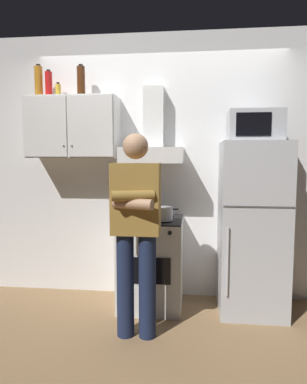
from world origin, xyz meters
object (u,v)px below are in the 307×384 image
refrigerator (252,228)px  microwave (255,126)px  upper_cabinet (73,128)px  cooking_pot (164,214)px  bottle_spice_jar (58,90)px  bottle_liquor_amber (39,82)px  bottle_rum_dark (81,82)px  person_standing (136,228)px  range_hood (153,143)px  bottle_soda_red (49,84)px  stove_oven (151,262)px

refrigerator → microwave: size_ratio=3.33×
upper_cabinet → microwave: size_ratio=1.88×
upper_cabinet → cooking_pot: bearing=-14.7°
bottle_spice_jar → microwave: bearing=-2.5°
microwave → bottle_liquor_amber: size_ratio=1.48×
bottle_rum_dark → bottle_liquor_amber: (-0.43, -0.02, 0.00)m
upper_cabinet → bottle_rum_dark: bearing=13.9°
bottle_liquor_amber → microwave: bearing=-3.0°
refrigerator → microwave: microwave is taller
bottle_spice_jar → bottle_liquor_amber: (-0.21, 0.03, 0.09)m
microwave → person_standing: (-1.00, -0.62, -0.84)m
range_hood → microwave: (0.95, -0.11, 0.14)m
range_hood → bottle_soda_red: 1.20m
stove_oven → bottle_spice_jar: 1.93m
bottle_soda_red → microwave: bearing=-3.2°
microwave → bottle_liquor_amber: (-2.10, 0.11, 0.47)m
person_standing → bottle_soda_red: bottle_soda_red is taller
range_hood → refrigerator: bearing=-7.5°
refrigerator → person_standing: 1.17m
upper_cabinet → bottle_spice_jar: bottle_spice_jar is taller
stove_oven → bottle_spice_jar: size_ratio=6.27×
upper_cabinet → person_standing: 1.35m
stove_oven → bottle_liquor_amber: bottle_liquor_amber is taller
bottle_liquor_amber → stove_oven: bearing=-6.4°
bottle_soda_red → refrigerator: bearing=-3.7°
bottle_rum_dark → bottle_soda_red: bottle_rum_dark is taller
bottle_liquor_amber → person_standing: bearing=-33.7°
stove_oven → microwave: 1.62m
cooking_pot → microwave: bearing=9.6°
upper_cabinet → bottle_liquor_amber: bottle_liquor_amber is taller
upper_cabinet → bottle_rum_dark: 0.46m
range_hood → bottle_soda_red: size_ratio=2.78×
cooking_pot → bottle_rum_dark: (-0.85, 0.26, 1.26)m
range_hood → refrigerator: (0.95, -0.13, -0.80)m
microwave → bottle_rum_dark: 1.73m
person_standing → upper_cabinet: bearing=135.7°
upper_cabinet → bottle_spice_jar: bearing=-170.4°
stove_oven → bottle_rum_dark: (-0.72, 0.15, 1.77)m
stove_oven → microwave: size_ratio=1.82×
upper_cabinet → range_hood: bearing=0.1°
upper_cabinet → range_hood: size_ratio=1.20×
person_standing → bottle_liquor_amber: 1.86m
upper_cabinet → stove_oven: 1.55m
refrigerator → cooking_pot: refrigerator is taller
person_standing → bottle_spice_jar: (-0.89, 0.71, 1.21)m
person_standing → bottle_soda_red: 1.78m
upper_cabinet → refrigerator: size_ratio=0.56×
bottle_rum_dark → microwave: bearing=-4.3°
bottle_soda_red → bottle_liquor_amber: bearing=-178.5°
microwave → person_standing: size_ratio=0.29×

